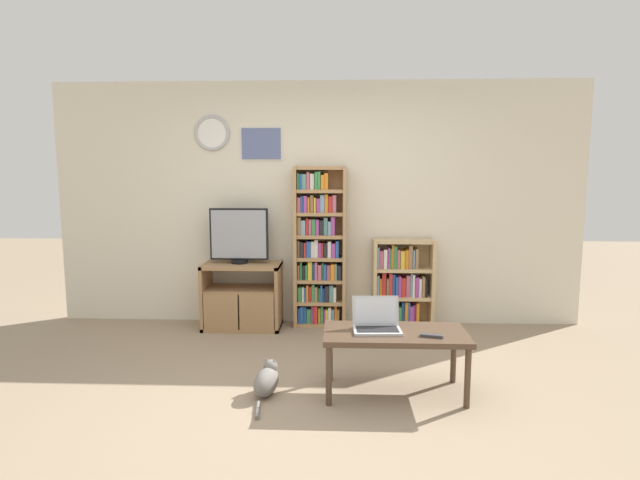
{
  "coord_description": "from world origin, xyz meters",
  "views": [
    {
      "loc": [
        0.25,
        -3.32,
        1.62
      ],
      "look_at": [
        0.07,
        1.13,
        1.03
      ],
      "focal_mm": 28.0,
      "sensor_mm": 36.0,
      "label": 1
    }
  ],
  "objects_px": {
    "coffee_table": "(395,338)",
    "bookshelf_short": "(401,285)",
    "cat": "(267,380)",
    "tv_stand": "(242,296)",
    "remote_near_laptop": "(432,336)",
    "laptop": "(376,322)",
    "bookshelf_tall": "(319,250)",
    "television": "(239,236)"
  },
  "relations": [
    {
      "from": "coffee_table",
      "to": "bookshelf_short",
      "type": "bearing_deg",
      "value": 81.88
    },
    {
      "from": "coffee_table",
      "to": "cat",
      "type": "xyz_separation_m",
      "value": [
        -0.94,
        -0.06,
        -0.32
      ]
    },
    {
      "from": "tv_stand",
      "to": "remote_near_laptop",
      "type": "xyz_separation_m",
      "value": [
        1.69,
        -1.66,
        0.14
      ]
    },
    {
      "from": "coffee_table",
      "to": "remote_near_laptop",
      "type": "xyz_separation_m",
      "value": [
        0.24,
        -0.12,
        0.06
      ]
    },
    {
      "from": "laptop",
      "to": "cat",
      "type": "relative_size",
      "value": 0.65
    },
    {
      "from": "bookshelf_tall",
      "to": "laptop",
      "type": "height_order",
      "value": "bookshelf_tall"
    },
    {
      "from": "tv_stand",
      "to": "laptop",
      "type": "bearing_deg",
      "value": -49.21
    },
    {
      "from": "bookshelf_short",
      "to": "coffee_table",
      "type": "height_order",
      "value": "bookshelf_short"
    },
    {
      "from": "bookshelf_short",
      "to": "tv_stand",
      "type": "bearing_deg",
      "value": -175.43
    },
    {
      "from": "television",
      "to": "bookshelf_short",
      "type": "bearing_deg",
      "value": 2.99
    },
    {
      "from": "laptop",
      "to": "bookshelf_tall",
      "type": "bearing_deg",
      "value": 104.0
    },
    {
      "from": "television",
      "to": "bookshelf_short",
      "type": "relative_size",
      "value": 0.65
    },
    {
      "from": "tv_stand",
      "to": "cat",
      "type": "distance_m",
      "value": 1.7
    },
    {
      "from": "coffee_table",
      "to": "laptop",
      "type": "xyz_separation_m",
      "value": [
        -0.14,
        0.03,
        0.11
      ]
    },
    {
      "from": "tv_stand",
      "to": "bookshelf_short",
      "type": "distance_m",
      "value": 1.69
    },
    {
      "from": "bookshelf_short",
      "to": "laptop",
      "type": "height_order",
      "value": "bookshelf_short"
    },
    {
      "from": "television",
      "to": "coffee_table",
      "type": "bearing_deg",
      "value": -47.27
    },
    {
      "from": "television",
      "to": "laptop",
      "type": "relative_size",
      "value": 1.7
    },
    {
      "from": "television",
      "to": "bookshelf_tall",
      "type": "height_order",
      "value": "bookshelf_tall"
    },
    {
      "from": "remote_near_laptop",
      "to": "cat",
      "type": "bearing_deg",
      "value": -78.91
    },
    {
      "from": "bookshelf_tall",
      "to": "tv_stand",
      "type": "bearing_deg",
      "value": -170.33
    },
    {
      "from": "laptop",
      "to": "cat",
      "type": "xyz_separation_m",
      "value": [
        -0.81,
        -0.09,
        -0.43
      ]
    },
    {
      "from": "coffee_table",
      "to": "remote_near_laptop",
      "type": "height_order",
      "value": "remote_near_laptop"
    },
    {
      "from": "bookshelf_tall",
      "to": "laptop",
      "type": "relative_size",
      "value": 4.74
    },
    {
      "from": "laptop",
      "to": "remote_near_laptop",
      "type": "distance_m",
      "value": 0.41
    },
    {
      "from": "television",
      "to": "laptop",
      "type": "distance_m",
      "value": 2.1
    },
    {
      "from": "television",
      "to": "cat",
      "type": "distance_m",
      "value": 1.94
    },
    {
      "from": "tv_stand",
      "to": "bookshelf_short",
      "type": "bearing_deg",
      "value": 4.57
    },
    {
      "from": "tv_stand",
      "to": "coffee_table",
      "type": "distance_m",
      "value": 2.12
    },
    {
      "from": "coffee_table",
      "to": "remote_near_laptop",
      "type": "relative_size",
      "value": 6.32
    },
    {
      "from": "bookshelf_short",
      "to": "remote_near_laptop",
      "type": "height_order",
      "value": "bookshelf_short"
    },
    {
      "from": "television",
      "to": "laptop",
      "type": "bearing_deg",
      "value": -49.45
    },
    {
      "from": "television",
      "to": "remote_near_laptop",
      "type": "bearing_deg",
      "value": -44.92
    },
    {
      "from": "coffee_table",
      "to": "cat",
      "type": "height_order",
      "value": "coffee_table"
    },
    {
      "from": "bookshelf_short",
      "to": "cat",
      "type": "relative_size",
      "value": 1.71
    },
    {
      "from": "television",
      "to": "coffee_table",
      "type": "distance_m",
      "value": 2.24
    },
    {
      "from": "tv_stand",
      "to": "cat",
      "type": "xyz_separation_m",
      "value": [
        0.5,
        -1.61,
        -0.24
      ]
    },
    {
      "from": "tv_stand",
      "to": "laptop",
      "type": "distance_m",
      "value": 2.01
    },
    {
      "from": "bookshelf_short",
      "to": "remote_near_laptop",
      "type": "distance_m",
      "value": 1.8
    },
    {
      "from": "bookshelf_short",
      "to": "coffee_table",
      "type": "xyz_separation_m",
      "value": [
        -0.24,
        -1.68,
        -0.03
      ]
    },
    {
      "from": "television",
      "to": "coffee_table",
      "type": "relative_size",
      "value": 0.58
    },
    {
      "from": "remote_near_laptop",
      "to": "cat",
      "type": "height_order",
      "value": "remote_near_laptop"
    }
  ]
}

